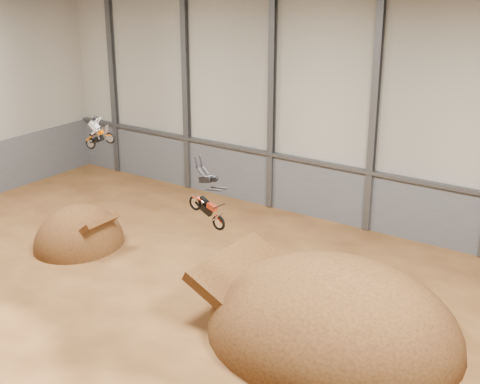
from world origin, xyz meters
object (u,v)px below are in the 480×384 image
Objects in this scene: takeoff_ramp at (80,245)px; landing_ramp at (332,336)px; fmx_rider_a at (101,130)px; fmx_rider_b at (204,192)px.

takeoff_ramp is 15.88m from landing_ramp.
takeoff_ramp is at bearing 169.02° from fmx_rider_a.
landing_ramp is (15.88, -0.47, 0.00)m from takeoff_ramp.
landing_ramp is 3.93× the size of fmx_rider_b.
fmx_rider_a is 8.36m from fmx_rider_b.
landing_ramp is 8.16m from fmx_rider_b.
takeoff_ramp is at bearing 174.59° from fmx_rider_b.
fmx_rider_a is (-13.48, 0.42, 6.95)m from landing_ramp.
landing_ramp is 5.88× the size of fmx_rider_a.
fmx_rider_b is (-5.45, -1.62, 5.85)m from landing_ramp.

